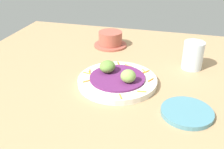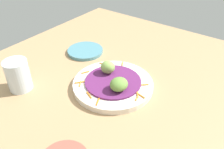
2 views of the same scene
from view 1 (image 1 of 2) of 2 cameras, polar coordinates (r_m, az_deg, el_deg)
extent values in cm
cube|color=tan|center=(86.34, -1.98, -1.93)|extent=(110.00, 110.00, 2.00)
cylinder|color=silver|center=(83.77, 1.16, -1.40)|extent=(25.30, 25.30, 1.87)
cylinder|color=#60235B|center=(83.17, 1.17, -0.67)|extent=(17.64, 17.64, 0.59)
cylinder|color=orange|center=(81.86, -5.32, -1.37)|extent=(2.68, 2.44, 0.40)
cylinder|color=orange|center=(73.93, 1.86, -4.77)|extent=(1.41, 2.25, 0.40)
cylinder|color=orange|center=(87.86, -4.89, 0.83)|extent=(0.93, 2.05, 0.40)
cylinder|color=orange|center=(88.11, 7.02, 0.79)|extent=(1.83, 2.39, 0.40)
cylinder|color=orange|center=(86.30, -5.40, 0.27)|extent=(3.36, 1.10, 0.40)
cylinder|color=orange|center=(91.02, 3.65, 1.89)|extent=(2.98, 1.60, 0.40)
cylinder|color=orange|center=(85.82, -4.80, 0.13)|extent=(2.28, 3.03, 0.40)
cylinder|color=orange|center=(87.64, 7.38, 0.61)|extent=(2.29, 2.65, 0.40)
cylinder|color=orange|center=(92.09, 1.46, 2.27)|extent=(1.79, 3.34, 0.40)
cylinder|color=orange|center=(76.61, 6.49, -3.67)|extent=(2.74, 0.78, 0.40)
cylinder|color=orange|center=(82.92, 8.41, -1.16)|extent=(1.65, 2.56, 0.40)
ellipsoid|color=olive|center=(85.20, -1.01, 1.76)|extent=(6.08, 6.47, 3.85)
ellipsoid|color=#84A851|center=(79.13, 3.54, -0.36)|extent=(5.62, 5.29, 4.16)
cylinder|color=teal|center=(72.91, 16.00, -7.92)|extent=(13.85, 13.85, 1.25)
cylinder|color=#A85142|center=(113.16, -0.36, 6.43)|extent=(13.91, 13.91, 0.80)
cylinder|color=#A85142|center=(112.03, -0.36, 7.93)|extent=(9.94, 9.94, 5.51)
cylinder|color=silver|center=(96.25, 17.21, 4.01)|extent=(7.16, 7.16, 9.85)
camera|label=2|loc=(1.28, -9.88, 29.31)|focal=36.84mm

